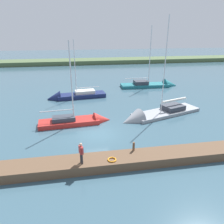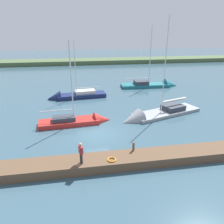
{
  "view_description": "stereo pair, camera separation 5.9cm",
  "coord_description": "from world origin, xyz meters",
  "px_view_note": "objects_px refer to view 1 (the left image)",
  "views": [
    {
      "loc": [
        1.8,
        19.03,
        9.7
      ],
      "look_at": [
        -1.58,
        -0.82,
        1.94
      ],
      "focal_mm": 34.12,
      "sensor_mm": 36.0,
      "label": 1
    },
    {
      "loc": [
        1.74,
        19.04,
        9.7
      ],
      "look_at": [
        -1.58,
        -0.82,
        1.94
      ],
      "focal_mm": 34.12,
      "sensor_mm": 36.0,
      "label": 2
    }
  ],
  "objects_px": {
    "life_ring_buoy": "(112,160)",
    "person_on_dock": "(81,152)",
    "mooring_post_far": "(134,146)",
    "sailboat_far_left": "(72,97)",
    "sailboat_inner_slip": "(154,86)",
    "sailboat_far_right": "(152,116)",
    "sailboat_near_dock": "(81,122)"
  },
  "relations": [
    {
      "from": "sailboat_far_right",
      "to": "life_ring_buoy",
      "type": "bearing_deg",
      "value": 36.52
    },
    {
      "from": "mooring_post_far",
      "to": "person_on_dock",
      "type": "height_order",
      "value": "person_on_dock"
    },
    {
      "from": "life_ring_buoy",
      "to": "person_on_dock",
      "type": "xyz_separation_m",
      "value": [
        2.21,
        -0.02,
        0.88
      ]
    },
    {
      "from": "mooring_post_far",
      "to": "sailboat_inner_slip",
      "type": "xyz_separation_m",
      "value": [
        -9.96,
        -22.21,
        -0.93
      ]
    },
    {
      "from": "sailboat_far_left",
      "to": "mooring_post_far",
      "type": "bearing_deg",
      "value": 99.61
    },
    {
      "from": "sailboat_far_left",
      "to": "sailboat_far_right",
      "type": "bearing_deg",
      "value": 129.65
    },
    {
      "from": "sailboat_inner_slip",
      "to": "person_on_dock",
      "type": "distance_m",
      "value": 27.24
    },
    {
      "from": "sailboat_inner_slip",
      "to": "sailboat_far_right",
      "type": "distance_m",
      "value": 15.01
    },
    {
      "from": "sailboat_inner_slip",
      "to": "sailboat_near_dock",
      "type": "height_order",
      "value": "sailboat_inner_slip"
    },
    {
      "from": "mooring_post_far",
      "to": "person_on_dock",
      "type": "relative_size",
      "value": 0.44
    },
    {
      "from": "life_ring_buoy",
      "to": "sailboat_far_right",
      "type": "xyz_separation_m",
      "value": [
        -6.5,
        -9.26,
        -0.68
      ]
    },
    {
      "from": "sailboat_far_left",
      "to": "sailboat_far_right",
      "type": "distance_m",
      "value": 13.27
    },
    {
      "from": "life_ring_buoy",
      "to": "sailboat_near_dock",
      "type": "relative_size",
      "value": 0.07
    },
    {
      "from": "mooring_post_far",
      "to": "life_ring_buoy",
      "type": "relative_size",
      "value": 1.09
    },
    {
      "from": "mooring_post_far",
      "to": "sailboat_near_dock",
      "type": "relative_size",
      "value": 0.07
    },
    {
      "from": "sailboat_far_left",
      "to": "sailboat_near_dock",
      "type": "xyz_separation_m",
      "value": [
        -1.02,
        9.62,
        -0.1
      ]
    },
    {
      "from": "sailboat_inner_slip",
      "to": "life_ring_buoy",
      "type": "bearing_deg",
      "value": -115.66
    },
    {
      "from": "life_ring_buoy",
      "to": "sailboat_inner_slip",
      "type": "distance_m",
      "value": 26.14
    },
    {
      "from": "mooring_post_far",
      "to": "sailboat_inner_slip",
      "type": "bearing_deg",
      "value": -114.16
    },
    {
      "from": "sailboat_far_left",
      "to": "sailboat_inner_slip",
      "type": "xyz_separation_m",
      "value": [
        -14.93,
        -4.78,
        -0.05
      ]
    },
    {
      "from": "sailboat_inner_slip",
      "to": "sailboat_far_right",
      "type": "relative_size",
      "value": 0.93
    },
    {
      "from": "sailboat_inner_slip",
      "to": "sailboat_far_left",
      "type": "bearing_deg",
      "value": -160.84
    },
    {
      "from": "mooring_post_far",
      "to": "person_on_dock",
      "type": "bearing_deg",
      "value": 14.15
    },
    {
      "from": "life_ring_buoy",
      "to": "sailboat_near_dock",
      "type": "bearing_deg",
      "value": -77.17
    },
    {
      "from": "sailboat_far_left",
      "to": "sailboat_inner_slip",
      "type": "relative_size",
      "value": 0.81
    },
    {
      "from": "life_ring_buoy",
      "to": "sailboat_inner_slip",
      "type": "xyz_separation_m",
      "value": [
        -11.89,
        -23.27,
        -0.62
      ]
    },
    {
      "from": "life_ring_buoy",
      "to": "person_on_dock",
      "type": "relative_size",
      "value": 0.4
    },
    {
      "from": "mooring_post_far",
      "to": "sailboat_far_left",
      "type": "relative_size",
      "value": 0.08
    },
    {
      "from": "life_ring_buoy",
      "to": "mooring_post_far",
      "type": "bearing_deg",
      "value": -151.14
    },
    {
      "from": "sailboat_far_right",
      "to": "person_on_dock",
      "type": "bearing_deg",
      "value": 28.28
    },
    {
      "from": "mooring_post_far",
      "to": "sailboat_far_right",
      "type": "distance_m",
      "value": 9.44
    },
    {
      "from": "mooring_post_far",
      "to": "person_on_dock",
      "type": "distance_m",
      "value": 4.31
    }
  ]
}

